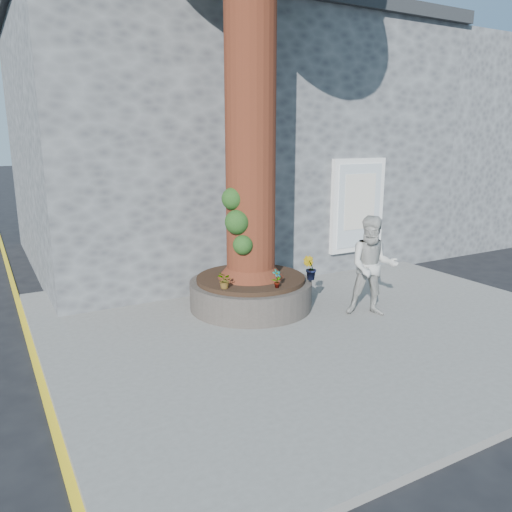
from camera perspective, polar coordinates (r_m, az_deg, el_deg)
ground at (r=7.64m, az=1.37°, el=-11.96°), size 120.00×120.00×0.00m
pavement at (r=9.15m, az=6.33°, el=-7.24°), size 9.00×8.00×0.12m
yellow_line at (r=7.68m, az=-23.38°, el=-12.96°), size 0.10×30.00×0.01m
stone_shop at (r=14.45m, az=-4.67°, el=12.92°), size 10.30×8.30×6.30m
neighbour_shop at (r=19.22m, az=18.08°, el=11.96°), size 6.00×8.00×6.00m
planter at (r=9.48m, az=-0.60°, el=-4.15°), size 2.30×2.30×0.60m
man at (r=10.76m, az=-1.03°, el=1.60°), size 0.72×0.50×1.90m
woman at (r=9.14m, az=13.19°, el=-1.16°), size 1.12×1.07×1.82m
shopping_bag at (r=10.97m, az=0.21°, el=-2.52°), size 0.23×0.18×0.28m
plant_a at (r=8.66m, az=2.40°, el=-2.60°), size 0.19×0.14×0.33m
plant_b at (r=9.19m, az=6.16°, el=-1.38°), size 0.33×0.33×0.44m
plant_c at (r=9.62m, az=-2.56°, el=-0.93°), size 0.26×0.26×0.35m
plant_d at (r=8.64m, az=-3.55°, el=-2.80°), size 0.26×0.29×0.29m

